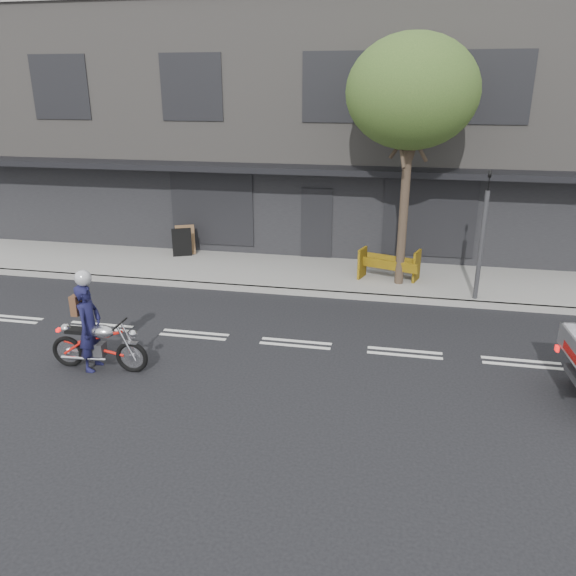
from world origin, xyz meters
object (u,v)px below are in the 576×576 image
at_px(construction_barrier, 389,266).
at_px(rider, 89,327).
at_px(sandwich_board, 182,242).
at_px(street_tree, 412,93).
at_px(traffic_light_pole, 481,243).
at_px(motorcycle, 98,344).

bearing_deg(construction_barrier, rider, -132.87).
bearing_deg(sandwich_board, construction_barrier, -33.88).
xyz_separation_m(street_tree, construction_barrier, (-0.30, 0.05, -4.66)).
distance_m(rider, construction_barrier, 8.44).
bearing_deg(traffic_light_pole, street_tree, 156.97).
distance_m(rider, sandwich_board, 7.43).
bearing_deg(construction_barrier, sandwich_board, 169.99).
relative_size(rider, construction_barrier, 1.08).
bearing_deg(street_tree, motorcycle, -133.83).
xyz_separation_m(motorcycle, sandwich_board, (-1.11, 7.37, 0.09)).
height_order(rider, construction_barrier, rider).
bearing_deg(traffic_light_pole, construction_barrier, 158.66).
height_order(traffic_light_pole, sandwich_board, traffic_light_pole).
bearing_deg(sandwich_board, traffic_light_pole, -36.89).
bearing_deg(rider, traffic_light_pole, -57.77).
relative_size(motorcycle, rider, 1.15).
distance_m(motorcycle, sandwich_board, 7.45).
relative_size(street_tree, construction_barrier, 4.06).
xyz_separation_m(traffic_light_pole, motorcycle, (-7.89, -5.29, -1.10)).
distance_m(motorcycle, rider, 0.38).
xyz_separation_m(motorcycle, rider, (-0.15, -0.00, 0.35)).
distance_m(street_tree, motorcycle, 9.73).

